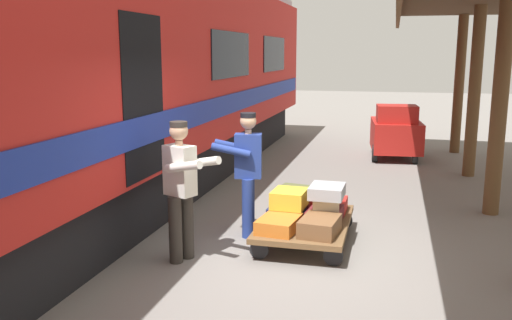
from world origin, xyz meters
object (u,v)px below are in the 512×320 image
(suitcase_cream_canvas, at_px, (326,202))
(suitcase_gray_aluminum, at_px, (327,191))
(porter_by_door, at_px, (181,187))
(porter_in_overalls, at_px, (247,170))
(suitcase_red_plastic, at_px, (329,205))
(luggage_cart, at_px, (305,224))
(train_car, at_px, (36,87))
(suitcase_orange_carryall, at_px, (279,224))
(suitcase_olive_duffel, at_px, (294,192))
(suitcase_maroon_trunk, at_px, (325,215))
(suitcase_burgundy_valise, at_px, (293,203))
(suitcase_brown_leather, at_px, (320,226))
(suitcase_yellow_case, at_px, (289,199))
(baggage_tug, at_px, (396,133))
(suitcase_navy_fabric, at_px, (287,213))

(suitcase_cream_canvas, distance_m, suitcase_gray_aluminum, 0.16)
(porter_by_door, bearing_deg, porter_in_overalls, -114.83)
(suitcase_red_plastic, bearing_deg, luggage_cart, 62.84)
(train_car, bearing_deg, suitcase_orange_carryall, -175.57)
(suitcase_orange_carryall, height_order, suitcase_olive_duffel, suitcase_olive_duffel)
(suitcase_cream_canvas, relative_size, porter_by_door, 0.22)
(suitcase_maroon_trunk, xyz_separation_m, suitcase_olive_duffel, (0.50, -0.51, 0.15))
(suitcase_burgundy_valise, xyz_separation_m, porter_in_overalls, (0.58, 0.39, 0.54))
(suitcase_brown_leather, distance_m, suitcase_yellow_case, 0.70)
(luggage_cart, bearing_deg, baggage_tug, -100.30)
(suitcase_red_plastic, relative_size, suitcase_cream_canvas, 1.24)
(train_car, bearing_deg, baggage_tug, -122.77)
(train_car, bearing_deg, luggage_cart, -167.72)
(suitcase_red_plastic, bearing_deg, porter_in_overalls, 19.83)
(suitcase_maroon_trunk, distance_m, suitcase_red_plastic, 0.50)
(suitcase_maroon_trunk, relative_size, suitcase_navy_fabric, 1.33)
(suitcase_maroon_trunk, xyz_separation_m, suitcase_navy_fabric, (0.51, 0.00, -0.01))
(luggage_cart, distance_m, suitcase_orange_carryall, 0.57)
(luggage_cart, xyz_separation_m, suitcase_brown_leather, (-0.25, 0.50, 0.15))
(suitcase_gray_aluminum, bearing_deg, suitcase_cream_canvas, -62.21)
(suitcase_maroon_trunk, height_order, suitcase_red_plastic, suitcase_red_plastic)
(luggage_cart, height_order, suitcase_yellow_case, suitcase_yellow_case)
(suitcase_maroon_trunk, xyz_separation_m, suitcase_gray_aluminum, (-0.03, 0.04, 0.33))
(suitcase_burgundy_valise, bearing_deg, luggage_cart, 117.16)
(suitcase_red_plastic, bearing_deg, porter_by_door, 43.09)
(suitcase_navy_fabric, relative_size, baggage_tug, 0.26)
(suitcase_yellow_case, bearing_deg, suitcase_navy_fabric, -20.99)
(suitcase_orange_carryall, bearing_deg, baggage_tug, -101.63)
(luggage_cart, bearing_deg, suitcase_red_plastic, -117.16)
(suitcase_orange_carryall, xyz_separation_m, suitcase_gray_aluminum, (-0.54, -0.46, 0.34))
(suitcase_olive_duffel, bearing_deg, suitcase_navy_fabric, 89.44)
(suitcase_yellow_case, xyz_separation_m, porter_in_overalls, (0.62, -0.12, 0.33))
(baggage_tug, bearing_deg, suitcase_cream_canvas, 82.04)
(suitcase_maroon_trunk, height_order, suitcase_brown_leather, suitcase_brown_leather)
(suitcase_brown_leather, bearing_deg, suitcase_orange_carryall, 0.00)
(porter_by_door, bearing_deg, suitcase_navy_fabric, -137.48)
(luggage_cart, relative_size, suitcase_brown_leather, 3.00)
(suitcase_navy_fabric, height_order, porter_by_door, porter_by_door)
(suitcase_olive_duffel, height_order, baggage_tug, baggage_tug)
(suitcase_gray_aluminum, bearing_deg, suitcase_brown_leather, 86.61)
(suitcase_yellow_case, distance_m, baggage_tug, 6.49)
(train_car, height_order, porter_in_overalls, train_car)
(suitcase_gray_aluminum, distance_m, baggage_tug, 6.43)
(baggage_tug, bearing_deg, porter_by_door, 71.22)
(suitcase_burgundy_valise, distance_m, suitcase_navy_fabric, 0.50)
(porter_in_overalls, xyz_separation_m, baggage_tug, (-1.98, -6.23, -0.30))
(train_car, relative_size, luggage_cart, 11.87)
(suitcase_navy_fabric, xyz_separation_m, porter_in_overalls, (0.58, -0.11, 0.53))
(suitcase_burgundy_valise, bearing_deg, baggage_tug, -103.54)
(suitcase_cream_canvas, xyz_separation_m, suitcase_gray_aluminum, (-0.02, 0.03, 0.16))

